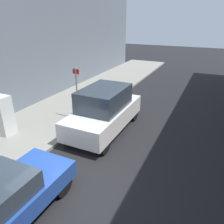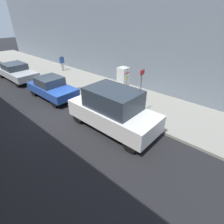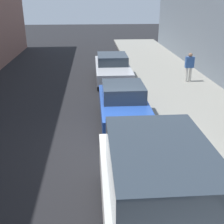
# 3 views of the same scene
# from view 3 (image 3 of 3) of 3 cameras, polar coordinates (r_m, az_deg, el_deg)

# --- Properties ---
(ground_plane) EXTENTS (80.00, 80.00, 0.00)m
(ground_plane) POSITION_cam_3_polar(r_m,az_deg,el_deg) (9.21, 0.41, -6.58)
(ground_plane) COLOR black
(manhole_cover) EXTENTS (0.70, 0.70, 0.02)m
(manhole_cover) POSITION_cam_3_polar(r_m,az_deg,el_deg) (10.74, 12.89, -1.82)
(manhole_cover) COLOR #47443F
(manhole_cover) RESTS_ON sidewalk_slab
(pedestrian_walking_far) EXTENTS (0.45, 0.22, 1.55)m
(pedestrian_walking_far) POSITION_cam_3_polar(r_m,az_deg,el_deg) (15.70, 15.44, 9.10)
(pedestrian_walking_far) COLOR beige
(pedestrian_walking_far) RESTS_ON sidewalk_slab
(parked_sedan_silver) EXTENTS (1.85, 4.76, 1.42)m
(parked_sedan_silver) POSITION_cam_3_polar(r_m,az_deg,el_deg) (15.95, 0.08, 9.11)
(parked_sedan_silver) COLOR silver
(parked_sedan_silver) RESTS_ON ground
(parked_hatchback_blue) EXTENTS (1.73, 3.90, 1.45)m
(parked_hatchback_blue) POSITION_cam_3_polar(r_m,az_deg,el_deg) (10.51, 2.34, 1.71)
(parked_hatchback_blue) COLOR #23479E
(parked_hatchback_blue) RESTS_ON ground
(parked_van_white) EXTENTS (1.99, 4.70, 2.16)m
(parked_van_white) POSITION_cam_3_polar(r_m,az_deg,el_deg) (5.45, 9.18, -16.75)
(parked_van_white) COLOR silver
(parked_van_white) RESTS_ON ground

